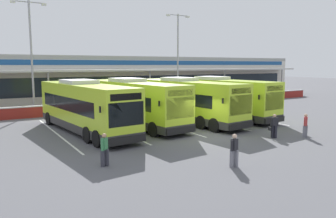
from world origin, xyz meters
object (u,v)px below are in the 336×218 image
Objects in this scene: coach_bus_left_centre at (133,103)px; coach_bus_right_centre at (219,98)px; lamp_post_centre at (178,53)px; pedestrian_in_dark_coat at (105,149)px; coach_bus_leftmost at (85,108)px; pedestrian_child at (234,149)px; pedestrian_near_bin at (305,125)px; lamp_post_west at (31,50)px; coach_bus_centre at (186,101)px; pedestrian_with_handbag at (274,125)px.

coach_bus_right_centre is (8.62, -0.35, 0.00)m from coach_bus_left_centre.
pedestrian_in_dark_coat is at bearing -130.53° from lamp_post_centre.
pedestrian_in_dark_coat is at bearing -122.44° from coach_bus_left_centre.
coach_bus_leftmost is at bearing -143.47° from lamp_post_centre.
pedestrian_child is at bearing -116.74° from lamp_post_centre.
pedestrian_near_bin is 0.15× the size of lamp_post_west.
pedestrian_near_bin is (-0.70, -9.82, -0.91)m from coach_bus_right_centre.
pedestrian_child is at bearing -164.47° from pedestrian_near_bin.
lamp_post_west is (-10.39, 11.73, 4.50)m from coach_bus_centre.
coach_bus_leftmost is 15.37m from pedestrian_near_bin.
lamp_post_west is at bearing 142.31° from coach_bus_right_centre.
coach_bus_left_centre is at bearing -136.32° from lamp_post_centre.
coach_bus_right_centre is at bearing 1.87° from coach_bus_leftmost.
pedestrian_in_dark_coat is 0.15× the size of lamp_post_west.
coach_bus_left_centre is 7.62× the size of pedestrian_in_dark_coat.
coach_bus_leftmost is 1.00× the size of coach_bus_right_centre.
coach_bus_centre and coach_bus_right_centre have the same top height.
coach_bus_leftmost is at bearing -81.94° from lamp_post_west.
pedestrian_child is (5.26, -3.31, 0.00)m from pedestrian_in_dark_coat.
lamp_post_west reaches higher than pedestrian_near_bin.
pedestrian_near_bin is 21.60m from lamp_post_centre.
pedestrian_child is 0.15× the size of lamp_post_west.
coach_bus_leftmost reaches higher than pedestrian_child.
pedestrian_with_handbag is (10.23, -8.39, -0.93)m from coach_bus_leftmost.
lamp_post_centre is (5.00, 19.66, 5.43)m from pedestrian_with_handbag.
pedestrian_near_bin is at bearing -56.75° from lamp_post_west.
pedestrian_with_handbag is at bearing 151.92° from pedestrian_near_bin.
pedestrian_near_bin is 0.15× the size of lamp_post_centre.
pedestrian_child is at bearing -127.11° from coach_bus_right_centre.
pedestrian_in_dark_coat is (-10.40, -8.33, -0.91)m from coach_bus_centre.
pedestrian_child is (-0.60, -12.53, -0.91)m from coach_bus_left_centre.
pedestrian_in_dark_coat is at bearing -101.03° from coach_bus_leftmost.
lamp_post_centre is at bearing 75.75° from pedestrian_with_handbag.
coach_bus_left_centre reaches higher than pedestrian_child.
pedestrian_child is 26.36m from lamp_post_centre.
coach_bus_centre is at bearing -119.57° from lamp_post_centre.
pedestrian_in_dark_coat is at bearing -90.02° from lamp_post_west.
lamp_post_centre is (16.87, 19.74, 5.42)m from pedestrian_in_dark_coat.
coach_bus_leftmost is at bearing -178.13° from coach_bus_right_centre.
lamp_post_centre reaches higher than coach_bus_left_centre.
lamp_post_west reaches higher than coach_bus_leftmost.
lamp_post_west is at bearing 98.06° from coach_bus_leftmost.
coach_bus_centre is 13.35m from pedestrian_in_dark_coat.
pedestrian_in_dark_coat is (-11.88, -0.07, 0.02)m from pedestrian_with_handbag.
coach_bus_leftmost reaches higher than pedestrian_with_handbag.
pedestrian_child and pedestrian_near_bin have the same top height.
coach_bus_left_centre is at bearing 57.56° from pedestrian_in_dark_coat.
pedestrian_child is at bearing -113.82° from coach_bus_centre.
lamp_post_centre is (11.01, 10.51, 4.50)m from coach_bus_left_centre.
pedestrian_in_dark_coat is 1.00× the size of pedestrian_child.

